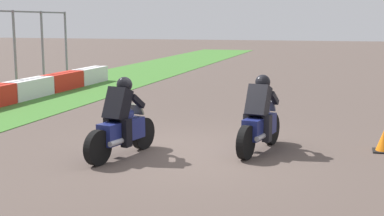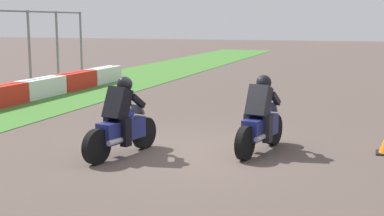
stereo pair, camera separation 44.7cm
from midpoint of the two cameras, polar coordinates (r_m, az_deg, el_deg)
ground_plane at (r=10.38m, az=-1.39°, el=-4.78°), size 120.00×120.00×0.00m
rider_lane_a at (r=10.36m, az=6.12°, el=-1.33°), size 2.02×0.63×1.51m
rider_lane_b at (r=10.01m, az=-8.93°, el=-1.77°), size 2.02×0.65×1.51m
traffic_cone at (r=10.92m, az=18.96°, el=-3.44°), size 0.40×0.40×0.46m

